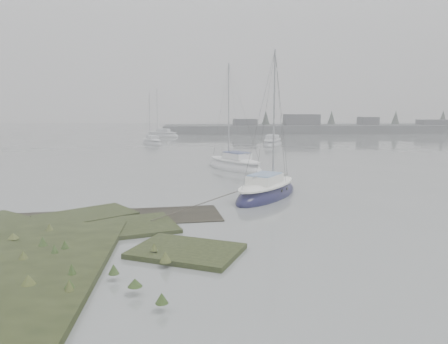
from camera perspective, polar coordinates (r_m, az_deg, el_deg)
ground at (r=44.95m, az=-5.16°, el=2.42°), size 160.00×160.00×0.00m
far_shoreline at (r=81.01m, az=14.62°, el=5.60°), size 60.00×8.00×4.15m
sailboat_main at (r=23.76m, az=5.59°, el=-2.66°), size 5.09×6.06×8.50m
sailboat_white at (r=33.84m, az=1.42°, el=0.82°), size 5.00×6.36×8.77m
sailboat_far_a at (r=56.04m, az=-9.37°, el=3.82°), size 3.61×5.29×7.13m
sailboat_far_b at (r=54.09m, az=6.37°, el=3.75°), size 4.06×6.23×8.37m
sailboat_far_c at (r=69.35m, az=-8.11°, el=4.81°), size 5.89×3.94×7.93m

